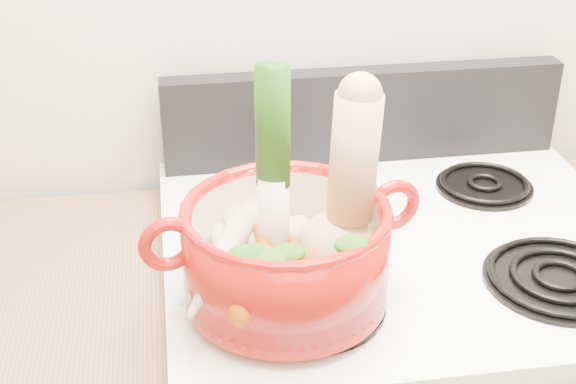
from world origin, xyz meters
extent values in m
cube|color=white|center=(0.00, 1.40, 0.93)|extent=(0.78, 0.67, 0.03)
cube|color=black|center=(0.00, 1.70, 1.04)|extent=(0.76, 0.05, 0.18)
cylinder|color=black|center=(-0.19, 1.24, 0.96)|extent=(0.22, 0.22, 0.02)
cylinder|color=black|center=(0.19, 1.24, 0.96)|extent=(0.22, 0.22, 0.02)
cylinder|color=black|center=(-0.19, 1.54, 0.96)|extent=(0.17, 0.17, 0.02)
cylinder|color=black|center=(0.19, 1.54, 0.96)|extent=(0.17, 0.17, 0.02)
cylinder|color=#950E09|center=(-0.22, 1.25, 1.04)|extent=(0.33, 0.33, 0.14)
torus|color=#950E09|center=(-0.38, 1.22, 1.09)|extent=(0.08, 0.03, 0.08)
torus|color=#950E09|center=(-0.06, 1.27, 1.09)|extent=(0.08, 0.03, 0.08)
cylinder|color=white|center=(-0.23, 1.28, 1.15)|extent=(0.06, 0.06, 0.31)
ellipsoid|color=tan|center=(-0.21, 1.34, 1.02)|extent=(0.10, 0.09, 0.04)
cone|color=beige|center=(-0.30, 1.29, 1.02)|extent=(0.08, 0.22, 0.06)
cone|color=beige|center=(-0.31, 1.28, 1.03)|extent=(0.16, 0.22, 0.07)
cone|color=beige|center=(-0.26, 1.31, 1.04)|extent=(0.13, 0.22, 0.07)
cone|color=beige|center=(-0.31, 1.24, 1.04)|extent=(0.13, 0.20, 0.06)
cone|color=red|center=(-0.25, 1.23, 1.01)|extent=(0.08, 0.17, 0.05)
cone|color=#DC590B|center=(-0.24, 1.20, 1.02)|extent=(0.05, 0.15, 0.04)
cone|color=#C33809|center=(-0.18, 1.22, 1.03)|extent=(0.11, 0.19, 0.05)
cone|color=#C15709|center=(-0.25, 1.18, 1.03)|extent=(0.13, 0.13, 0.04)
cone|color=#D34D0A|center=(-0.24, 1.23, 1.04)|extent=(0.05, 0.18, 0.05)
camera|label=1|loc=(-0.36, 0.33, 1.63)|focal=50.00mm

